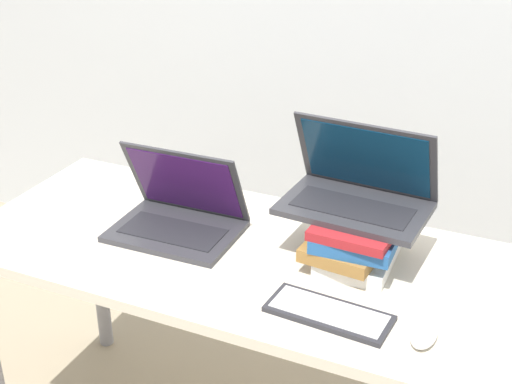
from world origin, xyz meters
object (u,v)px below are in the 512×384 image
at_px(wireless_keyboard, 329,313).
at_px(mouse, 424,334).
at_px(laptop_left, 179,215).
at_px(book_stack, 358,238).
at_px(laptop_on_books, 358,191).

relative_size(wireless_keyboard, mouse, 2.72).
distance_m(laptop_left, book_stack, 0.50).
bearing_deg(laptop_on_books, laptop_left, -169.19).
xyz_separation_m(book_stack, laptop_on_books, (-0.02, 0.04, 0.11)).
xyz_separation_m(book_stack, wireless_keyboard, (0.01, -0.25, -0.06)).
xyz_separation_m(laptop_left, laptop_on_books, (0.47, 0.09, 0.13)).
bearing_deg(wireless_keyboard, laptop_on_books, 96.33).
bearing_deg(wireless_keyboard, laptop_left, 157.93).
height_order(book_stack, wireless_keyboard, book_stack).
bearing_deg(book_stack, laptop_left, -174.54).
bearing_deg(laptop_on_books, mouse, -49.82).
bearing_deg(mouse, wireless_keyboard, -179.19).
xyz_separation_m(book_stack, mouse, (0.23, -0.25, -0.05)).
xyz_separation_m(laptop_left, wireless_keyboard, (0.51, -0.21, -0.04)).
distance_m(laptop_left, laptop_on_books, 0.50).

